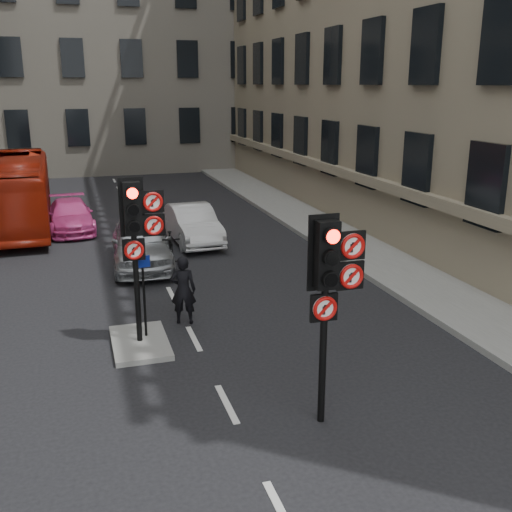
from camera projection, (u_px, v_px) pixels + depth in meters
ground at (260, 470)px, 8.91m from camera, size 120.00×120.00×0.00m
pavement_right at (349, 238)px, 21.94m from camera, size 3.00×50.00×0.16m
centre_island at (140, 343)px, 13.15m from camera, size 1.20×2.00×0.12m
building_far at (95, 16)px, 41.06m from camera, size 30.00×14.00×20.00m
signal_near at (331, 276)px, 9.53m from camera, size 0.91×0.40×3.58m
signal_far at (137, 225)px, 12.43m from camera, size 0.91×0.40×3.58m
car_silver at (141, 242)px, 18.75m from camera, size 2.08×4.57×1.52m
car_white at (193, 224)px, 21.54m from camera, size 1.60×4.15×1.35m
car_pink at (71, 216)px, 23.29m from camera, size 1.88×4.15×1.18m
bus_red at (17, 192)px, 23.94m from camera, size 2.58×9.99×2.77m
motorcycle at (171, 251)px, 18.46m from camera, size 0.73×1.91×1.12m
motorcyclist at (183, 290)px, 14.18m from camera, size 0.70×0.55×1.67m
info_sign at (144, 285)px, 13.03m from camera, size 0.32×0.12×1.86m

